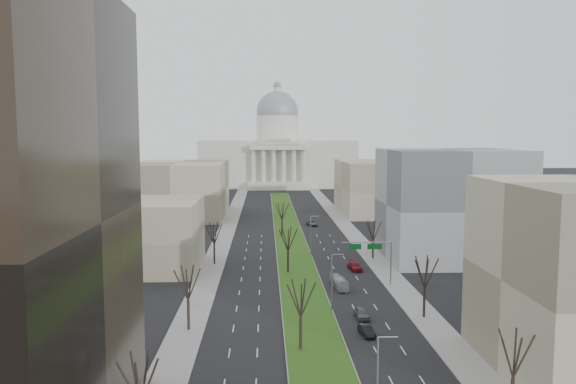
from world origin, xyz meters
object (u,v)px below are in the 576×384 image
object	(u,v)px
car_grey_far	(312,223)
car_black	(366,331)
car_red	(355,266)
car_grey_near	(362,313)
box_van	(339,282)

from	to	relation	value
car_grey_far	car_black	bearing A→B (deg)	-100.12
car_red	car_grey_far	bearing A→B (deg)	87.07
car_grey_near	car_black	bearing A→B (deg)	-95.98
car_red	car_grey_far	distance (m)	55.82
car_red	car_grey_near	bearing A→B (deg)	-104.08
car_black	car_grey_far	xyz separation A→B (m)	(0.25, 92.56, 0.08)
car_black	box_van	world-z (taller)	box_van
box_van	car_grey_far	bearing A→B (deg)	81.79
car_grey_near	box_van	distance (m)	16.63
car_grey_near	car_red	distance (m)	29.97
car_grey_near	box_van	world-z (taller)	box_van
car_grey_near	car_grey_far	distance (m)	85.42
car_grey_near	car_red	world-z (taller)	car_grey_near
car_grey_near	car_grey_far	world-z (taller)	car_grey_near
car_black	car_red	world-z (taller)	car_red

